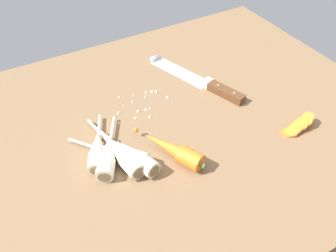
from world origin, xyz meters
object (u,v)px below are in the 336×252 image
chefs_knife (191,76)px  carrot_slice_stack (298,126)px  parsnip_mid_left (120,153)px  parsnip_outer (121,153)px  whole_carrot (174,150)px  parsnip_mid_right (134,156)px  parsnip_front (108,155)px  parsnip_back (98,150)px

chefs_knife → carrot_slice_stack: bearing=-70.2°
parsnip_mid_left → parsnip_outer: size_ratio=0.77×
whole_carrot → parsnip_mid_left: size_ratio=1.05×
chefs_knife → parsnip_mid_right: size_ratio=1.71×
carrot_slice_stack → parsnip_front: bearing=163.4°
parsnip_mid_left → parsnip_mid_right: 3.45cm
parsnip_back → chefs_knife: bearing=24.0°
chefs_knife → carrot_slice_stack: (11.36, -31.61, 0.53)cm
parsnip_mid_right → parsnip_outer: (-2.37, 2.21, -0.00)cm
parsnip_front → chefs_knife: bearing=28.3°
parsnip_back → parsnip_outer: bearing=-40.5°
whole_carrot → carrot_slice_stack: (31.42, -7.34, -0.92)cm
parsnip_mid_left → parsnip_back: size_ratio=0.96×
parsnip_mid_left → parsnip_back: 5.29cm
parsnip_front → parsnip_mid_left: bearing=-20.3°
whole_carrot → parsnip_mid_left: (-11.09, 5.17, -0.12)cm
parsnip_front → parsnip_mid_right: 6.05cm
parsnip_mid_right → carrot_slice_stack: parsnip_mid_right is taller
whole_carrot → parsnip_mid_right: size_ratio=0.93×
parsnip_front → whole_carrot: bearing=-24.1°
parsnip_mid_right → chefs_knife: bearing=36.8°
parsnip_mid_left → parsnip_back: bearing=138.7°
parsnip_back → carrot_slice_stack: (46.48, -16.00, -0.80)cm
whole_carrot → chefs_knife: bearing=50.4°
carrot_slice_stack → chefs_knife: bearing=109.8°
parsnip_front → parsnip_mid_left: same height
chefs_knife → parsnip_front: 38.30cm
whole_carrot → parsnip_front: (-13.63, 6.10, -0.12)cm
chefs_knife → parsnip_mid_right: bearing=-143.2°
parsnip_mid_right → parsnip_back: bearing=138.6°
parsnip_front → parsnip_mid_right: bearing=-32.2°
whole_carrot → parsnip_outer: (-10.88, 5.09, -0.12)cm
whole_carrot → parsnip_mid_right: 8.98cm
parsnip_mid_left → carrot_slice_stack: parsnip_mid_left is taller
parsnip_back → carrot_slice_stack: size_ratio=1.91×
chefs_knife → parsnip_outer: size_ratio=1.48×
whole_carrot → parsnip_front: bearing=155.9°
whole_carrot → parsnip_front: whole_carrot is taller
chefs_knife → parsnip_mid_left: 36.56cm
parsnip_mid_left → parsnip_outer: 0.23cm
chefs_knife → parsnip_mid_left: (-31.15, -19.11, 1.33)cm
parsnip_front → parsnip_mid_left: (2.54, -0.94, -0.00)cm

